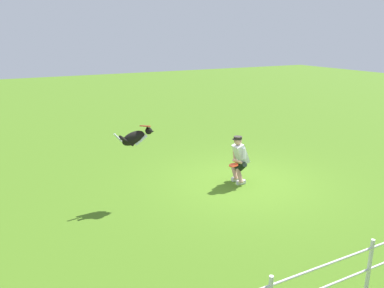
{
  "coord_description": "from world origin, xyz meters",
  "views": [
    {
      "loc": [
        5.76,
        7.93,
        3.9
      ],
      "look_at": [
        1.45,
        -0.24,
        1.23
      ],
      "focal_mm": 35.97,
      "sensor_mm": 36.0,
      "label": 1
    }
  ],
  "objects_px": {
    "person": "(239,158)",
    "dog": "(135,138)",
    "frisbee_held": "(234,165)",
    "frisbee_flying": "(145,126)"
  },
  "relations": [
    {
      "from": "dog",
      "to": "person",
      "type": "bearing_deg",
      "value": -0.98
    },
    {
      "from": "person",
      "to": "dog",
      "type": "relative_size",
      "value": 1.32
    },
    {
      "from": "frisbee_flying",
      "to": "frisbee_held",
      "type": "height_order",
      "value": "frisbee_flying"
    },
    {
      "from": "dog",
      "to": "frisbee_held",
      "type": "height_order",
      "value": "dog"
    },
    {
      "from": "dog",
      "to": "frisbee_held",
      "type": "xyz_separation_m",
      "value": [
        -2.48,
        0.47,
        -0.94
      ]
    },
    {
      "from": "frisbee_flying",
      "to": "person",
      "type": "bearing_deg",
      "value": 174.88
    },
    {
      "from": "frisbee_flying",
      "to": "frisbee_held",
      "type": "relative_size",
      "value": 1.05
    },
    {
      "from": "dog",
      "to": "frisbee_flying",
      "type": "xyz_separation_m",
      "value": [
        -0.25,
        0.02,
        0.26
      ]
    },
    {
      "from": "person",
      "to": "dog",
      "type": "distance_m",
      "value": 2.94
    },
    {
      "from": "dog",
      "to": "frisbee_flying",
      "type": "bearing_deg",
      "value": -1.42
    }
  ]
}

